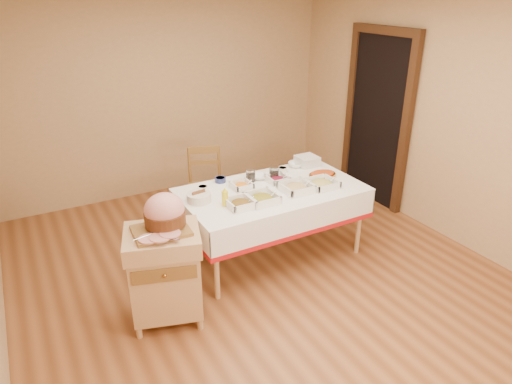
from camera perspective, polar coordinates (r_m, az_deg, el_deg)
room_shell at (r=4.01m, az=0.63°, el=5.08°), size 5.00×5.00×5.00m
doorway at (r=6.03m, az=14.95°, el=9.07°), size 0.09×1.10×2.20m
dining_table at (r=4.66m, az=1.99°, el=-1.42°), size 1.82×1.02×0.76m
butcher_cart at (r=3.89m, az=-11.29°, el=-9.64°), size 0.72×0.65×0.85m
dining_chair at (r=5.42m, az=-6.31°, el=0.82°), size 0.52×0.51×0.91m
ham_on_board at (r=3.68m, az=-11.41°, el=-2.77°), size 0.46×0.44×0.30m
serving_dish_a at (r=4.21m, az=-1.92°, el=-1.42°), size 0.25×0.25×0.11m
serving_dish_b at (r=4.30m, az=0.75°, el=-0.78°), size 0.28×0.28×0.11m
serving_dish_c at (r=4.54m, az=5.07°, el=0.56°), size 0.29×0.29×0.12m
serving_dish_d at (r=4.67m, az=8.23°, el=1.07°), size 0.28×0.28×0.11m
serving_dish_e at (r=4.59m, az=-1.82°, el=0.82°), size 0.20×0.19×0.09m
serving_dish_f at (r=4.74m, az=2.73°, el=1.61°), size 0.22×0.21×0.10m
small_bowl_left at (r=4.56m, az=-6.66°, el=0.47°), size 0.11×0.11×0.05m
small_bowl_mid at (r=4.75m, az=-4.48°, el=1.57°), size 0.12×0.12×0.05m
small_bowl_right at (r=4.99m, az=3.32°, el=2.81°), size 0.11×0.11×0.06m
bowl_white_imported at (r=4.82m, az=0.44°, el=1.90°), size 0.21×0.21×0.04m
bowl_small_imported at (r=5.16m, az=4.98°, el=3.44°), size 0.21×0.21×0.05m
preserve_jar_left at (r=4.74m, az=-0.68°, el=2.03°), size 0.10×0.10×0.13m
preserve_jar_right at (r=4.81m, az=2.26°, el=2.34°), size 0.11×0.11×0.14m
mustard_bottle at (r=4.22m, az=-3.91°, el=-0.70°), size 0.06×0.06×0.18m
bread_basket at (r=4.33m, az=-7.14°, el=-0.66°), size 0.23×0.23×0.10m
plate_stack at (r=5.20m, az=6.40°, el=3.89°), size 0.22×0.22×0.11m
brass_platter at (r=4.93m, az=8.29°, el=2.15°), size 0.31×0.23×0.04m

